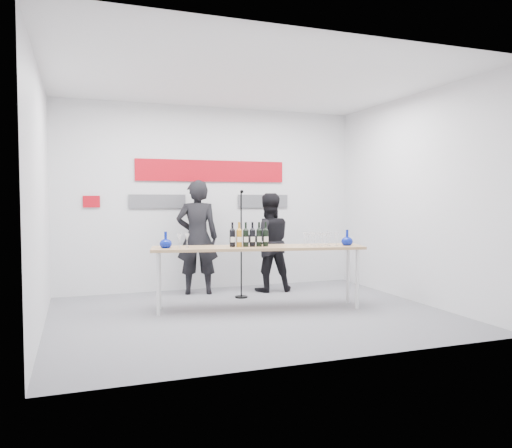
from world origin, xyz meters
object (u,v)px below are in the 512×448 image
at_px(presenter_right, 268,242).
at_px(mic_stand, 241,265).
at_px(presenter_left, 197,237).
at_px(tasting_table, 259,251).

distance_m(presenter_right, mic_stand, 0.75).
distance_m(presenter_left, presenter_right, 1.15).
xyz_separation_m(tasting_table, presenter_left, (-0.54, 1.33, 0.10)).
bearing_deg(presenter_right, tasting_table, 70.94).
distance_m(tasting_table, presenter_right, 1.32).
distance_m(tasting_table, presenter_left, 1.44).
relative_size(presenter_left, mic_stand, 1.10).
relative_size(tasting_table, presenter_left, 1.63).
bearing_deg(mic_stand, presenter_right, 33.63).
relative_size(tasting_table, presenter_right, 1.83).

